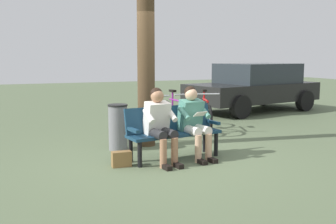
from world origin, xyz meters
The scene contains 11 objects.
ground_plane centered at (0.00, 0.00, 0.00)m, with size 40.00×40.00×0.00m, color #566647.
bench centered at (-0.08, -0.05, 0.51)m, with size 1.65×0.69×0.87m.
person_reading centered at (-0.41, 0.07, 0.66)m, with size 0.53×0.80×1.20m.
person_companion centered at (0.22, 0.15, 0.66)m, with size 0.53×0.80×1.20m.
handbag centered at (0.85, 0.16, 0.12)m, with size 0.30×0.14×0.24m, color olive.
tree_trunk centered at (0.02, -1.13, 1.57)m, with size 0.33×0.33×3.14m, color #4C3823.
litter_bin centered at (0.62, -0.97, 0.42)m, with size 0.36×0.36×0.84m.
bicycle_orange centered at (-1.72, -2.10, 0.36)m, with size 0.64×1.62×0.94m.
bicycle_green centered at (-1.05, -2.23, 0.36)m, with size 0.48×1.68×0.94m.
bicycle_red centered at (-0.42, -2.09, 0.36)m, with size 0.48×1.68×0.94m.
parked_car centered at (-4.63, -4.51, 0.77)m, with size 4.49×2.69×1.47m.
Camera 1 is at (2.40, 6.03, 1.70)m, focal length 42.82 mm.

